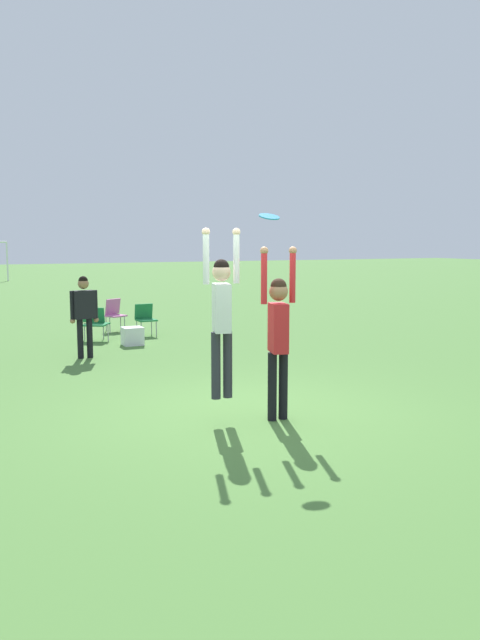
% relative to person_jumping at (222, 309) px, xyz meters
% --- Properties ---
extents(ground_plane, '(120.00, 120.00, 0.00)m').
position_rel_person_jumping_xyz_m(ground_plane, '(0.50, 0.20, -1.49)').
color(ground_plane, '#4C7A38').
extents(person_jumping, '(0.52, 0.41, 2.18)m').
position_rel_person_jumping_xyz_m(person_jumping, '(0.00, 0.00, 0.00)').
color(person_jumping, '#2D2D38').
rests_on(person_jumping, ground_plane).
extents(person_defending, '(0.52, 0.41, 2.27)m').
position_rel_person_jumping_xyz_m(person_defending, '(0.72, -0.20, -0.27)').
color(person_defending, black).
rests_on(person_defending, ground_plane).
extents(frisbee, '(0.26, 0.26, 0.09)m').
position_rel_person_jumping_xyz_m(frisbee, '(0.55, -0.25, 1.16)').
color(frisbee, '#2D9EDB').
extents(camping_chair_0, '(0.47, 0.50, 0.79)m').
position_rel_person_jumping_xyz_m(camping_chair_0, '(1.37, 7.70, -1.02)').
color(camping_chair_0, gray).
rests_on(camping_chair_0, ground_plane).
extents(camping_chair_1, '(0.73, 0.80, 0.77)m').
position_rel_person_jumping_xyz_m(camping_chair_1, '(0.06, 7.46, -1.03)').
color(camping_chair_1, gray).
rests_on(camping_chair_1, ground_plane).
extents(camping_chair_2, '(0.61, 0.66, 0.84)m').
position_rel_person_jumping_xyz_m(camping_chair_2, '(0.87, 8.80, -0.99)').
color(camping_chair_2, gray).
rests_on(camping_chair_2, ground_plane).
extents(person_spectator_near, '(0.57, 0.27, 1.65)m').
position_rel_person_jumping_xyz_m(person_spectator_near, '(-0.63, 5.31, -0.50)').
color(person_spectator_near, black).
rests_on(person_spectator_near, ground_plane).
extents(cooler_box, '(0.45, 0.40, 0.41)m').
position_rel_person_jumping_xyz_m(cooler_box, '(0.67, 6.43, -1.28)').
color(cooler_box, white).
rests_on(cooler_box, ground_plane).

